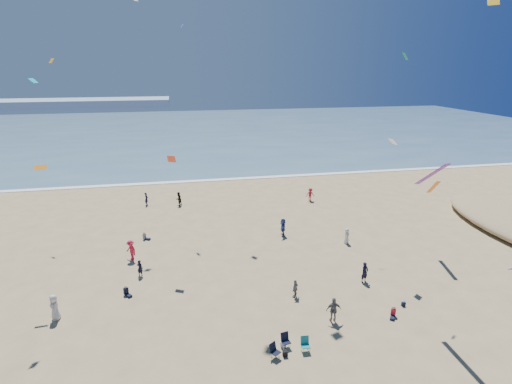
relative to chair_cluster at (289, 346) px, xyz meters
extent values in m
cube|color=#476B84|center=(-3.47, 90.22, -0.47)|extent=(220.00, 100.00, 0.06)
cube|color=white|center=(-3.47, 40.22, -0.46)|extent=(220.00, 1.20, 0.08)
cube|color=#7A8EA8|center=(-63.47, 165.22, 1.10)|extent=(110.00, 20.00, 3.20)
imported|color=navy|center=(4.32, 17.65, 0.44)|extent=(0.94, 1.83, 1.89)
imported|color=black|center=(-9.88, 11.76, 0.25)|extent=(0.65, 0.58, 1.49)
imported|color=black|center=(8.48, 7.03, 0.40)|extent=(0.76, 0.63, 1.79)
imported|color=black|center=(-10.42, 30.36, 0.33)|extent=(0.50, 0.67, 1.67)
imported|color=#AE1829|center=(10.82, 27.89, 0.36)|extent=(1.14, 0.69, 1.72)
imported|color=silver|center=(10.13, 14.45, 0.31)|extent=(0.62, 0.85, 1.61)
imported|color=red|center=(-10.90, 15.00, 0.47)|extent=(1.37, 1.42, 1.94)
imported|color=slate|center=(3.94, 2.50, 0.43)|extent=(1.13, 0.55, 1.87)
imported|color=silver|center=(-15.32, 6.64, 0.46)|extent=(0.77, 1.03, 1.93)
imported|color=gray|center=(2.19, 6.01, 0.25)|extent=(0.85, 0.90, 1.49)
imported|color=black|center=(-6.38, 29.38, 0.39)|extent=(1.07, 1.10, 1.78)
cube|color=white|center=(-0.23, 0.60, -0.30)|extent=(0.35, 0.20, 0.40)
cube|color=black|center=(-0.33, -0.28, -0.31)|extent=(0.30, 0.22, 0.38)
cube|color=black|center=(9.82, 3.20, -0.33)|extent=(0.28, 0.18, 0.34)
cube|color=yellow|center=(18.48, 9.45, 21.38)|extent=(0.75, 0.88, 0.35)
cube|color=orange|center=(-16.18, 11.23, 9.54)|extent=(0.87, 0.42, 0.31)
cube|color=#DF4327|center=(-6.68, 13.75, 9.19)|extent=(0.75, 0.50, 0.60)
cube|color=#0EC1CD|center=(-15.50, 10.60, 15.77)|extent=(0.51, 0.64, 0.31)
cube|color=white|center=(11.54, 10.01, 10.68)|extent=(0.66, 0.69, 0.51)
cube|color=blue|center=(-4.85, 26.17, 20.74)|extent=(0.41, 0.72, 0.36)
cube|color=green|center=(11.09, 8.79, 17.41)|extent=(0.60, 0.58, 0.53)
cube|color=#FFA418|center=(-18.24, 26.23, 17.20)|extent=(0.61, 0.61, 0.47)
cube|color=#6C2490|center=(10.09, 2.43, 9.95)|extent=(0.35, 3.14, 2.21)
cube|color=#DB5F17|center=(16.65, 11.00, 6.10)|extent=(0.35, 2.64, 1.87)
camera|label=1|loc=(-6.13, -20.04, 16.81)|focal=28.00mm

